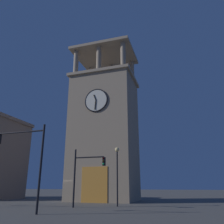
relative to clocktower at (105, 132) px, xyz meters
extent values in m
plane|color=#56544F|center=(3.99, 2.21, -8.88)|extent=(200.00, 200.00, 0.00)
cube|color=gray|center=(0.00, -0.02, -0.67)|extent=(8.22, 6.68, 16.42)
cube|color=gray|center=(0.00, -0.02, 7.73)|extent=(8.82, 7.28, 0.40)
cylinder|color=gray|center=(-3.51, 2.72, 9.87)|extent=(0.70, 0.70, 3.87)
cylinder|color=gray|center=(0.00, 2.72, 9.87)|extent=(0.70, 0.70, 3.87)
cylinder|color=gray|center=(3.51, 2.72, 9.87)|extent=(0.70, 0.70, 3.87)
cylinder|color=gray|center=(-3.51, -2.76, 9.87)|extent=(0.70, 0.70, 3.87)
cylinder|color=gray|center=(0.00, -2.76, 9.87)|extent=(0.70, 0.70, 3.87)
cylinder|color=gray|center=(3.51, -2.76, 9.87)|extent=(0.70, 0.70, 3.87)
cube|color=gray|center=(0.00, -0.02, 12.00)|extent=(8.82, 7.28, 0.40)
cylinder|color=black|center=(0.00, -0.02, 13.31)|extent=(0.12, 0.12, 2.21)
cylinder|color=silver|center=(0.00, 3.38, 3.46)|extent=(2.99, 0.12, 2.99)
torus|color=black|center=(0.00, 3.40, 3.46)|extent=(3.15, 0.16, 3.15)
cube|color=black|center=(0.15, 3.48, 3.84)|extent=(0.41, 0.06, 0.81)
cube|color=black|center=(0.05, 3.48, 2.83)|extent=(0.22, 0.06, 1.28)
cube|color=orange|center=(0.00, 3.27, -6.88)|extent=(3.20, 0.24, 4.00)
cylinder|color=black|center=(-0.40, 9.33, -6.31)|extent=(0.16, 0.16, 5.14)
cylinder|color=black|center=(-1.84, 9.33, -4.52)|extent=(2.88, 0.12, 0.12)
cube|color=black|center=(-3.28, 9.33, -4.95)|extent=(0.22, 0.30, 0.75)
sphere|color=#360505|center=(-3.28, 9.51, -4.67)|extent=(0.16, 0.16, 0.16)
sphere|color=#392705|center=(-3.28, 9.51, -4.92)|extent=(0.16, 0.16, 0.16)
sphere|color=#18C154|center=(-3.28, 9.51, -5.17)|extent=(0.16, 0.16, 0.16)
cylinder|color=black|center=(-0.45, 14.85, -5.76)|extent=(0.16, 0.16, 6.24)
cylinder|color=black|center=(1.58, 14.85, -3.09)|extent=(4.06, 0.12, 0.12)
cylinder|color=black|center=(-3.87, 7.10, -6.34)|extent=(0.14, 0.14, 5.08)
sphere|color=#F9DB8C|center=(-3.87, 7.10, -3.58)|extent=(0.44, 0.44, 0.44)
camera|label=1|loc=(-10.39, 29.42, -7.05)|focal=37.19mm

